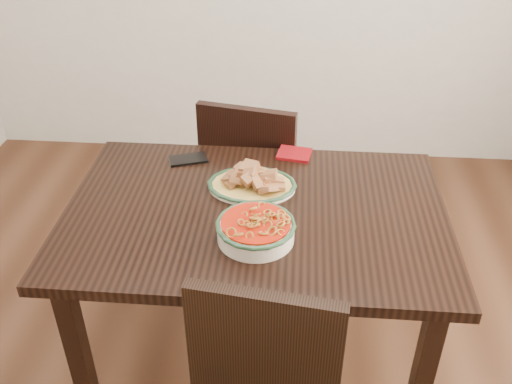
# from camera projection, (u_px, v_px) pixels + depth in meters

# --- Properties ---
(floor) EXTENTS (3.50, 3.50, 0.00)m
(floor) POSITION_uv_depth(u_px,v_px,m) (226.00, 356.00, 2.37)
(floor) COLOR #3A2012
(floor) RESTS_ON ground
(dining_table) EXTENTS (1.31, 0.87, 0.75)m
(dining_table) POSITION_uv_depth(u_px,v_px,m) (256.00, 230.00, 2.00)
(dining_table) COLOR black
(dining_table) RESTS_ON ground
(chair_far) EXTENTS (0.49, 0.49, 0.89)m
(chair_far) POSITION_uv_depth(u_px,v_px,m) (254.00, 177.00, 2.60)
(chair_far) COLOR black
(chair_far) RESTS_ON ground
(fish_plate) EXTENTS (0.31, 0.24, 0.11)m
(fish_plate) POSITION_uv_depth(u_px,v_px,m) (252.00, 178.00, 2.04)
(fish_plate) COLOR white
(fish_plate) RESTS_ON dining_table
(noodle_bowl) EXTENTS (0.25, 0.25, 0.08)m
(noodle_bowl) POSITION_uv_depth(u_px,v_px,m) (256.00, 228.00, 1.79)
(noodle_bowl) COLOR white
(noodle_bowl) RESTS_ON dining_table
(smartphone) EXTENTS (0.16, 0.12, 0.01)m
(smartphone) POSITION_uv_depth(u_px,v_px,m) (188.00, 159.00, 2.22)
(smartphone) COLOR black
(smartphone) RESTS_ON dining_table
(napkin) EXTENTS (0.14, 0.13, 0.01)m
(napkin) POSITION_uv_depth(u_px,v_px,m) (294.00, 154.00, 2.25)
(napkin) COLOR maroon
(napkin) RESTS_ON dining_table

